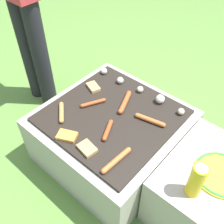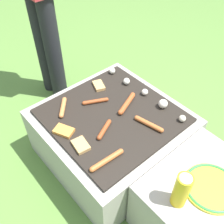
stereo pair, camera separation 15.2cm
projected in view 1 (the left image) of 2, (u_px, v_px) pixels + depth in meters
ground_plane at (112, 153)px, 1.80m from camera, size 14.00×14.00×0.00m
grill at (112, 136)px, 1.67m from camera, size 0.79×0.79×0.38m
side_ledge at (210, 194)px, 1.38m from camera, size 0.50×0.57×0.38m
sausage_front_right at (93, 103)px, 1.59m from camera, size 0.09×0.15×0.02m
sausage_back_right at (150, 120)px, 1.49m from camera, size 0.18×0.06×0.03m
sausage_front_center at (61, 112)px, 1.53m from camera, size 0.13×0.12×0.03m
sausage_front_left at (108, 130)px, 1.43m from camera, size 0.08×0.14×0.03m
sausage_back_left at (116, 160)px, 1.29m from camera, size 0.04×0.20×0.03m
sausage_mid_right at (125, 102)px, 1.59m from camera, size 0.10×0.19×0.03m
bread_slice_right at (93, 87)px, 1.70m from camera, size 0.11×0.09×0.02m
bread_slice_center at (87, 148)px, 1.35m from camera, size 0.11×0.08×0.02m
bread_slice_left at (67, 136)px, 1.41m from camera, size 0.12×0.11×0.02m
mushroom_row at (142, 91)px, 1.65m from camera, size 0.65×0.06×0.06m
plate_colorful at (221, 174)px, 1.24m from camera, size 0.26×0.26×0.02m
condiment_bottle at (197, 179)px, 1.11m from camera, size 0.07×0.07×0.23m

